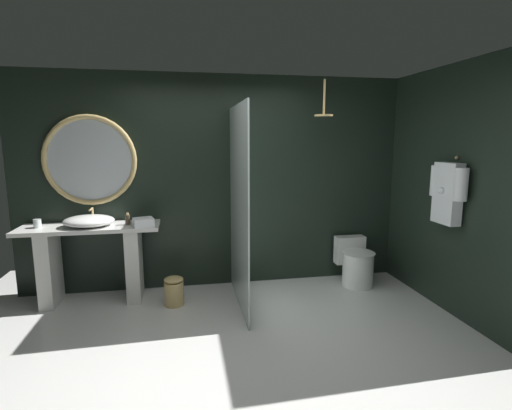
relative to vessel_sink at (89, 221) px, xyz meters
The scene contains 14 objects.
ground_plane 2.34m from the vessel_sink, 46.12° to the right, with size 5.76×5.76×0.00m, color silver.
back_wall_panel 1.57m from the vessel_sink, 13.48° to the left, with size 4.80×0.10×2.60m, color black.
side_wall_right 3.93m from the vessel_sink, 11.56° to the right, with size 0.10×2.47×2.60m, color black.
vanity_counter 0.42m from the vessel_sink, 91.99° to the left, with size 1.50×0.51×0.88m.
vessel_sink is the anchor object (origin of this frame).
tumbler_cup 0.54m from the vessel_sink, behind, with size 0.08×0.08×0.10m, color silver.
soap_dispenser 0.41m from the vessel_sink, ahead, with size 0.05×0.05×0.14m.
round_wall_mirror 0.70m from the vessel_sink, 90.24° to the left, with size 1.03×0.06×1.03m.
shower_glass_panel 1.66m from the vessel_sink, 12.24° to the right, with size 0.02×1.31×2.19m, color silver.
rain_shower_head 2.91m from the vessel_sink, ahead, with size 0.21×0.21×0.41m.
hanging_bathrobe 3.83m from the vessel_sink, 14.38° to the right, with size 0.20×0.50×0.70m.
toilet 3.24m from the vessel_sink, ahead, with size 0.40×0.56×0.57m.
waste_bin 1.21m from the vessel_sink, 15.91° to the right, with size 0.21×0.21×0.33m.
folded_hand_towel 0.60m from the vessel_sink, 11.54° to the right, with size 0.21×0.18×0.10m, color white.
Camera 1 is at (-0.45, -2.93, 1.83)m, focal length 27.39 mm.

